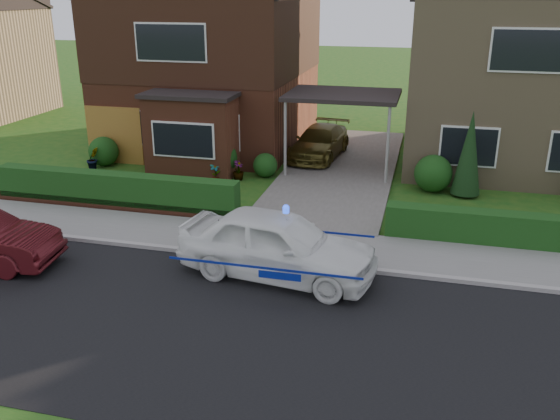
% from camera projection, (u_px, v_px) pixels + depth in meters
% --- Properties ---
extents(ground, '(120.00, 120.00, 0.00)m').
position_uv_depth(ground, '(252.00, 332.00, 11.21)').
color(ground, '#185015').
rests_on(ground, ground).
extents(road, '(60.00, 6.00, 0.02)m').
position_uv_depth(road, '(252.00, 332.00, 11.21)').
color(road, black).
rests_on(road, ground).
extents(kerb, '(60.00, 0.16, 0.12)m').
position_uv_depth(kerb, '(289.00, 262.00, 13.96)').
color(kerb, '#9E9993').
rests_on(kerb, ground).
extents(sidewalk, '(60.00, 2.00, 0.10)m').
position_uv_depth(sidewalk, '(299.00, 245.00, 14.92)').
color(sidewalk, slate).
rests_on(sidewalk, ground).
extents(driveway, '(3.80, 12.00, 0.12)m').
position_uv_depth(driveway, '(340.00, 169.00, 21.18)').
color(driveway, '#666059').
rests_on(driveway, ground).
extents(house_left, '(7.50, 9.53, 7.25)m').
position_uv_depth(house_left, '(212.00, 50.00, 23.83)').
color(house_left, brown).
rests_on(house_left, ground).
extents(house_right, '(7.50, 8.06, 7.25)m').
position_uv_depth(house_right, '(516.00, 61.00, 21.31)').
color(house_right, tan).
rests_on(house_right, ground).
extents(carport_link, '(3.80, 3.00, 2.77)m').
position_uv_depth(carport_link, '(343.00, 96.00, 20.23)').
color(carport_link, black).
rests_on(carport_link, ground).
extents(garage_door, '(2.20, 0.10, 2.10)m').
position_uv_depth(garage_door, '(115.00, 135.00, 21.78)').
color(garage_door, brown).
rests_on(garage_door, ground).
extents(dwarf_wall, '(7.70, 0.25, 0.36)m').
position_uv_depth(dwarf_wall, '(114.00, 205.00, 17.29)').
color(dwarf_wall, brown).
rests_on(dwarf_wall, ground).
extents(hedge_left, '(7.50, 0.55, 0.90)m').
position_uv_depth(hedge_left, '(117.00, 209.00, 17.49)').
color(hedge_left, '#183D13').
rests_on(hedge_left, ground).
extents(hedge_right, '(7.50, 0.55, 0.80)m').
position_uv_depth(hedge_right, '(537.00, 250.00, 14.74)').
color(hedge_right, '#183D13').
rests_on(hedge_right, ground).
extents(shrub_left_far, '(1.08, 1.08, 1.08)m').
position_uv_depth(shrub_left_far, '(104.00, 151.00, 21.60)').
color(shrub_left_far, '#183D13').
rests_on(shrub_left_far, ground).
extents(shrub_left_mid, '(1.32, 1.32, 1.32)m').
position_uv_depth(shrub_left_mid, '(218.00, 158.00, 20.35)').
color(shrub_left_mid, '#183D13').
rests_on(shrub_left_mid, ground).
extents(shrub_left_near, '(0.84, 0.84, 0.84)m').
position_uv_depth(shrub_left_near, '(265.00, 165.00, 20.34)').
color(shrub_left_near, '#183D13').
rests_on(shrub_left_near, ground).
extents(shrub_right_near, '(1.20, 1.20, 1.20)m').
position_uv_depth(shrub_right_near, '(433.00, 174.00, 18.81)').
color(shrub_right_near, '#183D13').
rests_on(shrub_right_near, ground).
extents(conifer_a, '(0.90, 0.90, 2.60)m').
position_uv_depth(conifer_a, '(469.00, 156.00, 18.15)').
color(conifer_a, black).
rests_on(conifer_a, ground).
extents(police_car, '(4.10, 4.67, 1.68)m').
position_uv_depth(police_car, '(277.00, 245.00, 13.16)').
color(police_car, white).
rests_on(police_car, ground).
extents(driveway_car, '(1.99, 4.07, 1.14)m').
position_uv_depth(driveway_car, '(320.00, 142.00, 22.32)').
color(driveway_car, brown).
rests_on(driveway_car, driveway).
extents(potted_plant_a, '(0.40, 0.31, 0.68)m').
position_uv_depth(potted_plant_a, '(215.00, 173.00, 19.77)').
color(potted_plant_a, gray).
rests_on(potted_plant_a, ground).
extents(potted_plant_b, '(0.59, 0.56, 0.83)m').
position_uv_depth(potted_plant_b, '(93.00, 159.00, 21.07)').
color(potted_plant_b, gray).
rests_on(potted_plant_b, ground).
extents(potted_plant_c, '(0.47, 0.47, 0.66)m').
position_uv_depth(potted_plant_c, '(238.00, 171.00, 20.00)').
color(potted_plant_c, gray).
rests_on(potted_plant_c, ground).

